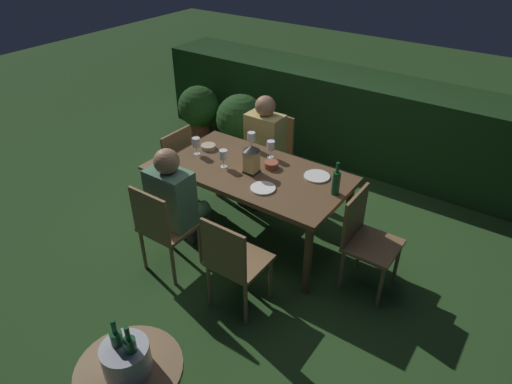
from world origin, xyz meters
name	(u,v)px	position (x,y,z in m)	size (l,w,h in m)	color
ground_plane	(256,237)	(0.00, 0.00, 0.00)	(16.00, 16.00, 0.00)	#26471E
dining_table	(256,176)	(0.00, 0.00, 0.69)	(1.67, 0.88, 0.75)	brown
chair_head_far	(366,238)	(1.08, 0.00, 0.49)	(0.40, 0.42, 0.87)	brown
chair_side_left_a	(162,226)	(-0.38, -0.83, 0.49)	(0.42, 0.40, 0.87)	brown
person_in_green	(177,200)	(-0.38, -0.64, 0.64)	(0.38, 0.47, 1.15)	#4C7A5B
chair_side_right_a	(271,150)	(-0.38, 0.83, 0.49)	(0.42, 0.40, 0.87)	brown
person_in_mustard	(261,145)	(-0.38, 0.64, 0.64)	(0.38, 0.47, 1.15)	tan
chair_side_left_b	(234,260)	(0.38, -0.83, 0.49)	(0.42, 0.40, 0.87)	brown
chair_head_near	(171,163)	(-1.08, 0.00, 0.49)	(0.40, 0.42, 0.87)	brown
lantern_centerpiece	(252,158)	(-0.02, -0.04, 0.90)	(0.15, 0.15, 0.27)	black
green_bottle_on_table	(336,182)	(0.75, 0.07, 0.86)	(0.07, 0.07, 0.29)	#144723
wine_glass_a	(223,155)	(-0.28, -0.11, 0.87)	(0.08, 0.08, 0.17)	silver
wine_glass_b	(251,137)	(-0.29, 0.33, 0.87)	(0.08, 0.08, 0.17)	silver
wine_glass_c	(271,146)	(-0.03, 0.29, 0.87)	(0.08, 0.08, 0.17)	silver
wine_glass_d	(196,143)	(-0.64, -0.06, 0.87)	(0.08, 0.08, 0.17)	silver
plate_a	(263,188)	(0.22, -0.21, 0.76)	(0.21, 0.21, 0.01)	white
plate_b	(317,176)	(0.50, 0.22, 0.76)	(0.23, 0.23, 0.01)	silver
bowl_olives	(271,165)	(0.08, 0.13, 0.78)	(0.13, 0.13, 0.06)	#9E5138
bowl_bread	(208,147)	(-0.62, 0.09, 0.77)	(0.14, 0.14, 0.04)	#BCAD8E
ice_bucket	(126,356)	(0.56, -2.01, 0.76)	(0.26, 0.26, 0.34)	#B2B7BF
hedge_backdrop	(352,118)	(0.00, 2.07, 0.52)	(5.26, 0.75, 1.05)	#193816
potted_plant_by_hedge	(199,109)	(-1.88, 1.35, 0.44)	(0.54, 0.54, 0.75)	brown
potted_plant_corner	(241,121)	(-1.12, 1.27, 0.48)	(0.61, 0.61, 0.81)	brown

